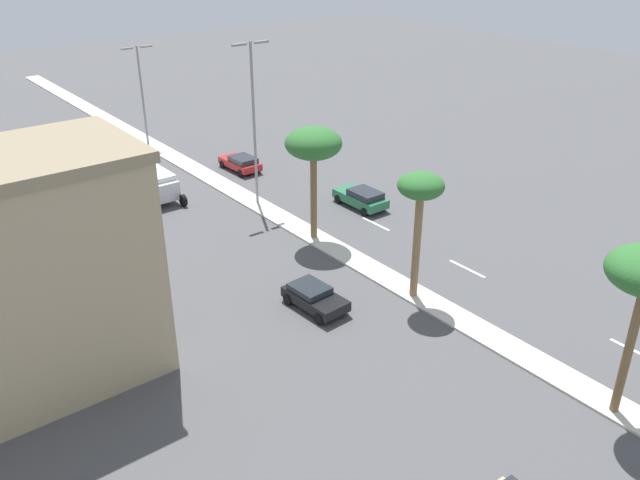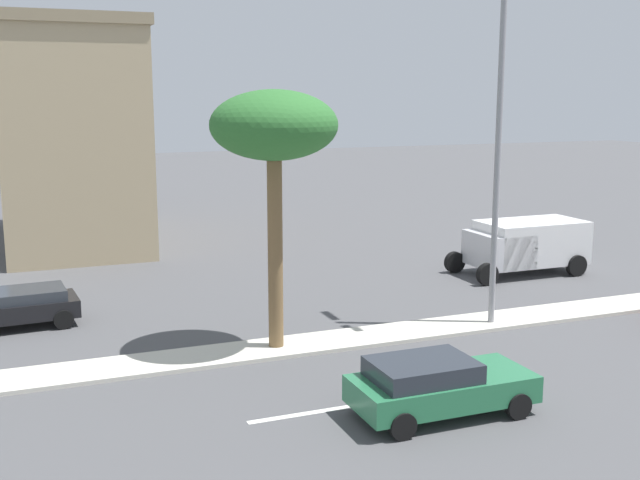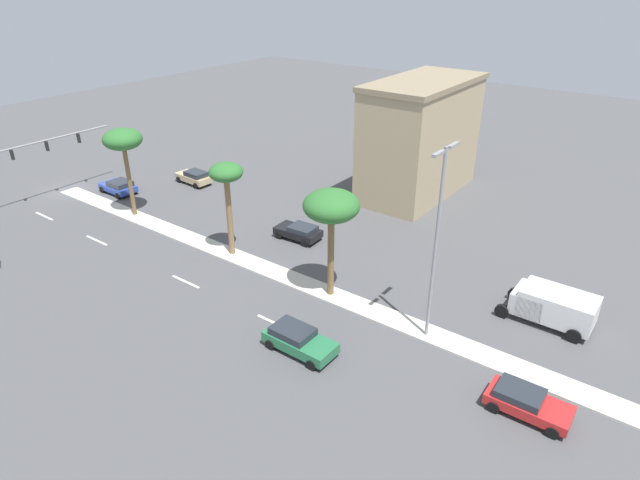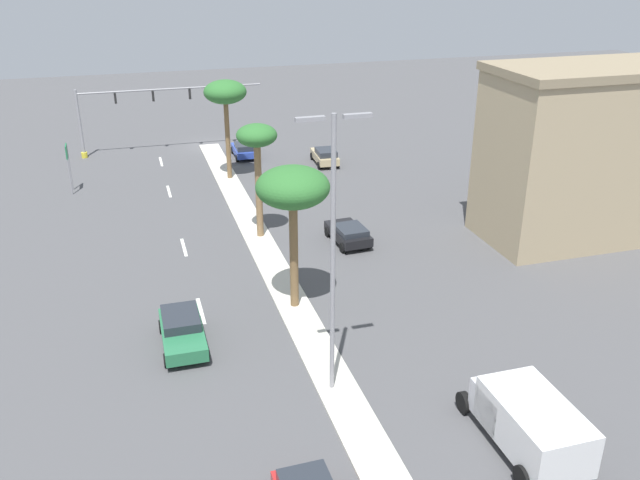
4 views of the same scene
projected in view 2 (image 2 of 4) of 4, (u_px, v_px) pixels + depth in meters
ground_plane at (418, 332)px, 25.26m from camera, size 160.00×160.00×0.00m
lane_stripe_mid at (304, 414)px, 18.79m from camera, size 0.20×2.80×0.01m
commercial_building at (67, 134)px, 39.76m from camera, size 13.69×6.81×11.00m
palm_tree_front at (274, 130)px, 22.33m from camera, size 3.68×3.68×7.58m
street_lamp_outboard at (499, 114)px, 24.72m from camera, size 2.90×0.24×11.88m
sedan_green_center at (437, 385)px, 18.63m from camera, size 2.05×4.39×1.42m
sedan_black_near at (20, 306)px, 25.75m from camera, size 2.20×3.91×1.24m
box_truck at (522, 244)px, 33.19m from camera, size 2.75×5.63×2.25m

